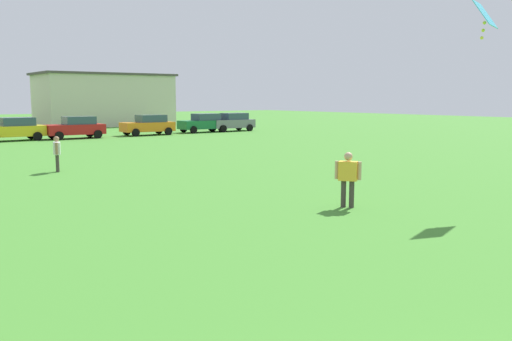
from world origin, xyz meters
The scene contains 9 objects.
adult_bystander centered at (6.80, 10.06, 0.94)m, with size 0.54×0.63×1.58m.
bystander_near_trees centered at (2.37, 22.61, 0.89)m, with size 0.41×0.69×1.50m.
kite centered at (10.83, 8.59, 5.49)m, with size 1.34×0.93×1.13m.
parked_car_yellow_3 centered at (4.86, 41.66, 0.86)m, with size 4.30×2.02×1.68m.
parked_car_red_4 centered at (9.20, 41.24, 0.86)m, with size 4.30×2.02×1.68m.
parked_car_orange_5 centered at (15.33, 41.47, 0.86)m, with size 4.30×2.02×1.68m.
parked_car_green_6 centered at (20.99, 42.06, 0.86)m, with size 4.30×2.02×1.68m.
parked_car_gray_7 centered at (24.01, 41.95, 0.86)m, with size 4.30×2.02×1.68m.
house_left centered at (18.19, 58.82, 2.88)m, with size 14.39×7.78×5.74m.
Camera 1 is at (-4.34, -0.83, 3.11)m, focal length 38.48 mm.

